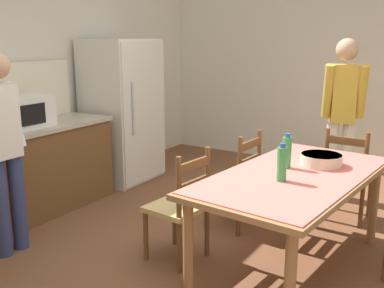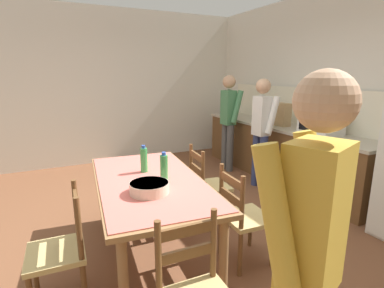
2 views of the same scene
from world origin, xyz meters
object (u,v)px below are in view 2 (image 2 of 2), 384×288
dining_table (150,187)px  chair_side_near_right (61,251)px  paper_bag (282,115)px  chair_side_far_left (207,186)px  bottle_near_centre (144,160)px  serving_bowl (149,187)px  chair_side_far_right (243,217)px  person_at_counter (262,128)px  person_at_sink (229,118)px  person_by_table (307,260)px  microwave (321,123)px  bottle_off_centre (164,168)px

dining_table → chair_side_near_right: chair_side_near_right is taller
paper_bag → chair_side_far_left: bearing=-66.9°
bottle_near_centre → chair_side_near_right: (0.56, -0.82, -0.44)m
serving_bowl → chair_side_far_right: (0.18, 0.82, -0.37)m
chair_side_far_right → person_at_counter: person_at_counter is taller
paper_bag → person_at_sink: size_ratio=0.21×
dining_table → chair_side_far_right: (0.49, 0.71, -0.24)m
paper_bag → chair_side_far_right: paper_bag is taller
chair_side_far_left → person_by_table: size_ratio=0.53×
bottle_near_centre → serving_bowl: (0.54, -0.13, -0.07)m
chair_side_near_right → paper_bag: bearing=115.6°
bottle_near_centre → person_at_counter: (-0.73, 2.04, 0.04)m
person_at_sink → person_at_counter: bearing=-91.3°
person_at_sink → bottle_near_centre: bearing=-141.3°
serving_bowl → microwave: bearing=103.7°
bottle_near_centre → chair_side_far_right: 1.09m
bottle_off_centre → person_at_counter: size_ratio=0.16×
bottle_near_centre → bottle_off_centre: same height
dining_table → chair_side_far_right: size_ratio=2.10×
serving_bowl → person_at_sink: size_ratio=0.19×
microwave → person_by_table: size_ratio=0.29×
paper_bag → person_at_sink: person_at_sink is taller
paper_bag → chair_side_near_right: 3.71m
dining_table → chair_side_far_left: 0.90m
serving_bowl → bottle_off_centre: bearing=134.8°
microwave → person_at_counter: 0.81m
microwave → dining_table: 2.63m
chair_side_far_right → chair_side_near_right: size_ratio=1.00×
person_at_sink → person_by_table: 4.14m
bottle_near_centre → serving_bowl: bearing=-13.2°
person_by_table → chair_side_far_left: bearing=-38.9°
serving_bowl → chair_side_near_right: size_ratio=0.35×
chair_side_near_right → chair_side_far_left: (-0.66, 1.60, 0.00)m
chair_side_near_right → person_by_table: size_ratio=0.53×
microwave → person_at_sink: 1.62m
dining_table → chair_side_near_right: bearing=-67.6°
bottle_off_centre → chair_side_far_left: bearing=122.1°
chair_side_far_right → person_by_table: person_by_table is taller
bottle_off_centre → serving_bowl: bearing=-45.2°
microwave → chair_side_far_left: size_ratio=0.55×
chair_side_far_right → person_at_counter: 2.03m
person_at_sink → bottle_off_centre: bearing=-134.9°
microwave → chair_side_near_right: size_ratio=0.55×
bottle_off_centre → person_by_table: 1.65m
chair_side_far_right → chair_side_near_right: (-0.16, -1.51, 0.00)m
person_at_counter → chair_side_near_right: bearing=-155.8°
microwave → paper_bag: bearing=-179.4°
dining_table → chair_side_near_right: (0.33, -0.80, -0.24)m
bottle_near_centre → paper_bag: bearing=108.6°
person_at_sink → microwave: bearing=-72.0°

